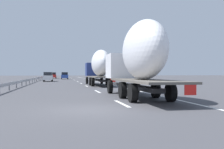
% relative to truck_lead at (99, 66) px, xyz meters
% --- Properties ---
extents(ground_plane, '(260.00, 260.00, 0.00)m').
position_rel_truck_lead_xyz_m(ground_plane, '(17.37, 3.60, -2.53)').
color(ground_plane, '#424247').
extents(lane_stripe_0, '(3.20, 0.20, 0.01)m').
position_rel_truck_lead_xyz_m(lane_stripe_0, '(-20.63, 1.80, -2.52)').
color(lane_stripe_0, white).
rests_on(lane_stripe_0, ground_plane).
extents(lane_stripe_1, '(3.20, 0.20, 0.01)m').
position_rel_truck_lead_xyz_m(lane_stripe_1, '(-11.40, 1.80, -2.52)').
color(lane_stripe_1, white).
rests_on(lane_stripe_1, ground_plane).
extents(lane_stripe_2, '(3.20, 0.20, 0.01)m').
position_rel_truck_lead_xyz_m(lane_stripe_2, '(-1.66, 1.80, -2.52)').
color(lane_stripe_2, white).
rests_on(lane_stripe_2, ground_plane).
extents(lane_stripe_3, '(3.20, 0.20, 0.01)m').
position_rel_truck_lead_xyz_m(lane_stripe_3, '(7.23, 1.80, -2.52)').
color(lane_stripe_3, white).
rests_on(lane_stripe_3, ground_plane).
extents(lane_stripe_4, '(3.20, 0.20, 0.01)m').
position_rel_truck_lead_xyz_m(lane_stripe_4, '(15.82, 1.80, -2.52)').
color(lane_stripe_4, white).
rests_on(lane_stripe_4, ground_plane).
extents(lane_stripe_5, '(3.20, 0.20, 0.01)m').
position_rel_truck_lead_xyz_m(lane_stripe_5, '(27.02, 1.80, -2.52)').
color(lane_stripe_5, white).
rests_on(lane_stripe_5, ground_plane).
extents(lane_stripe_6, '(3.20, 0.20, 0.01)m').
position_rel_truck_lead_xyz_m(lane_stripe_6, '(28.63, 1.80, -2.52)').
color(lane_stripe_6, white).
rests_on(lane_stripe_6, ground_plane).
extents(lane_stripe_7, '(3.20, 0.20, 0.01)m').
position_rel_truck_lead_xyz_m(lane_stripe_7, '(46.35, 1.80, -2.52)').
color(lane_stripe_7, white).
rests_on(lane_stripe_7, ground_plane).
extents(lane_stripe_8, '(3.20, 0.20, 0.01)m').
position_rel_truck_lead_xyz_m(lane_stripe_8, '(56.40, 1.80, -2.52)').
color(lane_stripe_8, white).
rests_on(lane_stripe_8, ground_plane).
extents(lane_stripe_9, '(3.20, 0.20, 0.01)m').
position_rel_truck_lead_xyz_m(lane_stripe_9, '(78.25, 1.80, -2.52)').
color(lane_stripe_9, white).
rests_on(lane_stripe_9, ground_plane).
extents(edge_line_right, '(110.00, 0.20, 0.01)m').
position_rel_truck_lead_xyz_m(edge_line_right, '(22.37, -1.90, -2.52)').
color(edge_line_right, white).
rests_on(edge_line_right, ground_plane).
extents(truck_lead, '(13.29, 2.55, 4.50)m').
position_rel_truck_lead_xyz_m(truck_lead, '(0.00, 0.00, 0.00)').
color(truck_lead, navy).
rests_on(truck_lead, ground_plane).
extents(truck_trailing, '(12.11, 2.55, 4.78)m').
position_rel_truck_lead_xyz_m(truck_trailing, '(-17.67, -0.00, 0.10)').
color(truck_trailing, silver).
rests_on(truck_trailing, ground_plane).
extents(car_blue_sedan, '(4.23, 1.84, 1.84)m').
position_rel_truck_lead_xyz_m(car_blue_sedan, '(37.65, 3.86, -1.60)').
color(car_blue_sedan, '#28479E').
rests_on(car_blue_sedan, ground_plane).
extents(car_white_van, '(4.51, 1.74, 1.79)m').
position_rel_truck_lead_xyz_m(car_white_van, '(18.21, 7.29, -1.61)').
color(car_white_van, white).
rests_on(car_white_van, ground_plane).
extents(car_red_compact, '(4.48, 1.88, 1.81)m').
position_rel_truck_lead_xyz_m(car_red_compact, '(47.48, 7.11, -1.60)').
color(car_red_compact, red).
rests_on(car_red_compact, ground_plane).
extents(road_sign, '(0.10, 0.90, 3.05)m').
position_rel_truck_lead_xyz_m(road_sign, '(16.38, -3.10, -0.41)').
color(road_sign, gray).
rests_on(road_sign, ground_plane).
extents(tree_0, '(3.98, 3.98, 4.86)m').
position_rel_truck_lead_xyz_m(tree_0, '(20.01, -7.86, 0.52)').
color(tree_0, '#472D19').
rests_on(tree_0, ground_plane).
extents(tree_1, '(3.84, 3.84, 5.60)m').
position_rel_truck_lead_xyz_m(tree_1, '(37.80, -8.93, 1.12)').
color(tree_1, '#472D19').
rests_on(tree_1, ground_plane).
extents(tree_2, '(3.52, 3.52, 6.01)m').
position_rel_truck_lead_xyz_m(tree_2, '(17.83, -9.71, 1.38)').
color(tree_2, '#472D19').
rests_on(tree_2, ground_plane).
extents(tree_3, '(3.56, 3.56, 5.92)m').
position_rel_truck_lead_xyz_m(tree_3, '(64.25, -8.84, 1.32)').
color(tree_3, '#472D19').
rests_on(tree_3, ground_plane).
extents(guardrail_median, '(94.00, 0.10, 0.76)m').
position_rel_truck_lead_xyz_m(guardrail_median, '(20.37, 9.60, -1.95)').
color(guardrail_median, '#9EA0A5').
rests_on(guardrail_median, ground_plane).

